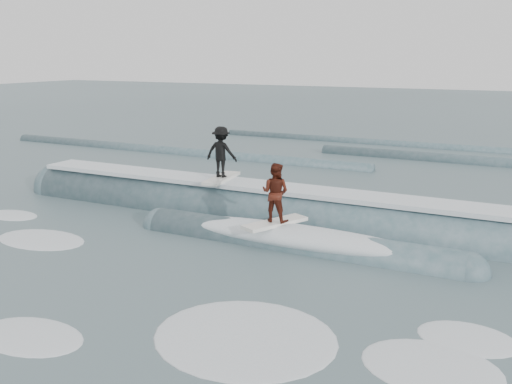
% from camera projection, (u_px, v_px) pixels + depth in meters
% --- Properties ---
extents(ground, '(160.00, 160.00, 0.00)m').
position_uv_depth(ground, '(185.00, 269.00, 14.09)').
color(ground, '#3A5055').
rests_on(ground, ground).
extents(breaking_wave, '(20.09, 3.82, 2.09)m').
position_uv_depth(breaking_wave, '(274.00, 222.00, 17.91)').
color(breaking_wave, '#36545C').
rests_on(breaking_wave, ground).
extents(surfer_black, '(1.11, 2.05, 1.77)m').
position_uv_depth(surfer_black, '(221.00, 154.00, 18.72)').
color(surfer_black, white).
rests_on(surfer_black, ground).
extents(surfer_red, '(1.36, 2.04, 1.74)m').
position_uv_depth(surfer_red, '(275.00, 196.00, 15.66)').
color(surfer_red, white).
rests_on(surfer_red, ground).
extents(whitewater, '(16.33, 7.01, 0.10)m').
position_uv_depth(whitewater, '(169.00, 294.00, 12.60)').
color(whitewater, white).
rests_on(whitewater, ground).
extents(far_swells, '(40.21, 8.65, 0.80)m').
position_uv_depth(far_swells, '(378.00, 157.00, 29.35)').
color(far_swells, '#36545C').
rests_on(far_swells, ground).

